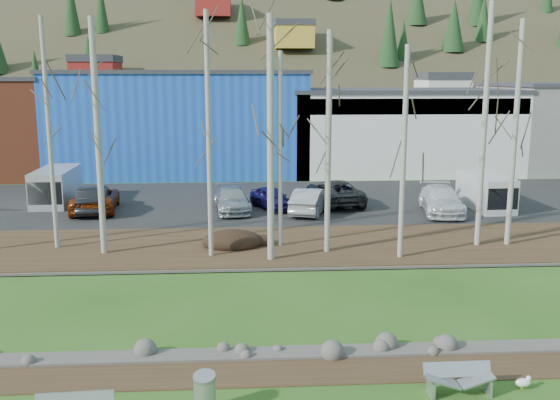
{
  "coord_description": "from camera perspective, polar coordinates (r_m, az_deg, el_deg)",
  "views": [
    {
      "loc": [
        -1.17,
        -13.53,
        7.86
      ],
      "look_at": [
        0.5,
        13.31,
        2.5
      ],
      "focal_mm": 40.0,
      "sensor_mm": 36.0,
      "label": 1
    }
  ],
  "objects": [
    {
      "name": "birch_9",
      "position": [
        30.22,
        20.68,
        5.57
      ],
      "size": [
        0.25,
        0.25,
        10.17
      ],
      "color": "#BDB4AA",
      "rests_on": "far_bank"
    },
    {
      "name": "birch_8",
      "position": [
        29.6,
        18.18,
        6.34
      ],
      "size": [
        0.25,
        0.25,
        10.91
      ],
      "color": "#BDB4AA",
      "rests_on": "far_bank"
    },
    {
      "name": "far_bank_rocks",
      "position": [
        26.07,
        -0.83,
        -6.27
      ],
      "size": [
        80.0,
        0.8,
        0.46
      ],
      "primitive_type": null,
      "color": "#47423D",
      "rests_on": "ground"
    },
    {
      "name": "birch_3",
      "position": [
        26.58,
        -6.54,
        5.76
      ],
      "size": [
        0.21,
        0.21,
        10.38
      ],
      "color": "#BDB4AA",
      "rests_on": "far_bank"
    },
    {
      "name": "car_1",
      "position": [
        37.74,
        -16.53,
        0.13
      ],
      "size": [
        2.97,
        5.5,
        1.46
      ],
      "primitive_type": "imported",
      "rotation": [
        0.0,
        0.0,
        3.25
      ],
      "color": "maroon",
      "rests_on": "parking_lot"
    },
    {
      "name": "bench_damaged",
      "position": [
        16.89,
        16.01,
        -15.45
      ],
      "size": [
        1.74,
        0.59,
        0.77
      ],
      "rotation": [
        0.0,
        0.0,
        0.01
      ],
      "color": "#B7B9BC",
      "rests_on": "ground"
    },
    {
      "name": "van_white",
      "position": [
        38.68,
        18.4,
        0.67
      ],
      "size": [
        2.1,
        4.61,
        1.98
      ],
      "rotation": [
        0.0,
        0.0,
        0.05
      ],
      "color": "white",
      "rests_on": "parking_lot"
    },
    {
      "name": "birch_7",
      "position": [
        27.23,
        4.44,
        5.13
      ],
      "size": [
        0.26,
        0.26,
        9.62
      ],
      "color": "#BDB4AA",
      "rests_on": "far_bank"
    },
    {
      "name": "birch_1",
      "position": [
        29.53,
        -20.34,
        5.57
      ],
      "size": [
        0.2,
        0.2,
        10.26
      ],
      "color": "#BDB4AA",
      "rests_on": "far_bank"
    },
    {
      "name": "birch_5",
      "position": [
        28.16,
        0.03,
        4.53
      ],
      "size": [
        0.2,
        0.2,
        8.81
      ],
      "color": "#BDB4AA",
      "rests_on": "far_bank"
    },
    {
      "name": "hillside",
      "position": [
        98.01,
        -2.99,
        16.9
      ],
      "size": [
        160.0,
        72.0,
        35.0
      ],
      "primitive_type": null,
      "color": "#373520",
      "rests_on": "ground"
    },
    {
      "name": "dirt_strip",
      "position": [
        17.53,
        0.66,
        -15.32
      ],
      "size": [
        80.0,
        1.8,
        0.03
      ],
      "primitive_type": "cube",
      "color": "#382616",
      "rests_on": "ground"
    },
    {
      "name": "birch_4",
      "position": [
        25.89,
        -0.87,
        5.45
      ],
      "size": [
        0.29,
        0.29,
        10.17
      ],
      "color": "#BDB4AA",
      "rests_on": "far_bank"
    },
    {
      "name": "van_grey",
      "position": [
        40.46,
        -19.87,
        1.14
      ],
      "size": [
        2.13,
        4.94,
        2.15
      ],
      "rotation": [
        0.0,
        0.0,
        0.02
      ],
      "color": "#B1B3B6",
      "rests_on": "parking_lot"
    },
    {
      "name": "litter_bin",
      "position": [
        15.55,
        -6.88,
        -17.28
      ],
      "size": [
        0.6,
        0.6,
        0.89
      ],
      "primitive_type": "cylinder",
      "rotation": [
        0.0,
        0.0,
        -0.17
      ],
      "color": "#B7B9BC",
      "rests_on": "ground"
    },
    {
      "name": "car_3",
      "position": [
        36.85,
        -0.75,
        0.19
      ],
      "size": [
        2.85,
        4.04,
        1.28
      ],
      "primitive_type": "imported",
      "rotation": [
        0.0,
        0.0,
        0.4
      ],
      "color": "#191454",
      "rests_on": "parking_lot"
    },
    {
      "name": "parking_lot",
      "position": [
        39.33,
        -1.79,
        -0.16
      ],
      "size": [
        80.0,
        14.0,
        0.14
      ],
      "primitive_type": "cube",
      "color": "black",
      "rests_on": "ground"
    },
    {
      "name": "building_blue",
      "position": [
        52.88,
        -8.87,
        7.12
      ],
      "size": [
        20.4,
        12.24,
        8.3
      ],
      "color": "#1A46B4",
      "rests_on": "ground"
    },
    {
      "name": "car_5",
      "position": [
        38.18,
        5.02,
        0.73
      ],
      "size": [
        3.33,
        5.78,
        1.52
      ],
      "primitive_type": "imported",
      "rotation": [
        0.0,
        0.0,
        3.3
      ],
      "color": "#252427",
      "rests_on": "parking_lot"
    },
    {
      "name": "seagull",
      "position": [
        17.69,
        21.38,
        -15.26
      ],
      "size": [
        0.47,
        0.22,
        0.34
      ],
      "rotation": [
        0.0,
        0.0,
        0.28
      ],
      "color": "gold",
      "rests_on": "ground"
    },
    {
      "name": "near_bank_rocks",
      "position": [
        18.43,
        0.43,
        -13.97
      ],
      "size": [
        80.0,
        0.8,
        0.5
      ],
      "primitive_type": null,
      "color": "#47423D",
      "rests_on": "ground"
    },
    {
      "name": "car_6",
      "position": [
        36.81,
        14.52,
        -0.0
      ],
      "size": [
        2.84,
        5.44,
        1.51
      ],
      "primitive_type": "imported",
      "rotation": [
        0.0,
        0.0,
        -0.14
      ],
      "color": "white",
      "rests_on": "parking_lot"
    },
    {
      "name": "building_white",
      "position": [
        54.32,
        10.54,
        6.39
      ],
      "size": [
        18.36,
        12.24,
        6.8
      ],
      "color": "silver",
      "rests_on": "ground"
    },
    {
      "name": "car_4",
      "position": [
        35.63,
        2.76,
        -0.05
      ],
      "size": [
        2.85,
        4.69,
        1.46
      ],
      "primitive_type": "imported",
      "rotation": [
        0.0,
        0.0,
        2.82
      ],
      "color": "#BCBDBF",
      "rests_on": "parking_lot"
    },
    {
      "name": "far_bank",
      "position": [
        29.11,
        -1.14,
        -4.24
      ],
      "size": [
        80.0,
        7.0,
        0.15
      ],
      "primitive_type": "cube",
      "color": "#382616",
      "rests_on": "ground"
    },
    {
      "name": "river",
      "position": [
        22.2,
        -0.32,
        -9.46
      ],
      "size": [
        80.0,
        8.0,
        0.9
      ],
      "primitive_type": null,
      "color": "#132132",
      "rests_on": "ground"
    },
    {
      "name": "dirt_mound",
      "position": [
        28.89,
        -4.38,
        -3.68
      ],
      "size": [
        2.79,
        1.97,
        0.55
      ],
      "primitive_type": "ellipsoid",
      "color": "black",
      "rests_on": "far_bank"
    },
    {
      "name": "birch_6",
      "position": [
        26.79,
        11.25,
        4.15
      ],
      "size": [
        0.22,
        0.22,
        8.98
      ],
      "color": "#BDB4AA",
      "rests_on": "far_bank"
    },
    {
      "name": "car_2",
      "position": [
        36.25,
        -4.42,
        0.05
      ],
      "size": [
        2.38,
        4.87,
        1.36
      ],
      "primitive_type": "imported",
      "rotation": [
        0.0,
        0.0,
        0.1
      ],
      "color": "#9A9FA1",
      "rests_on": "parking_lot"
    },
    {
      "name": "car_0",
      "position": [
        37.42,
        -16.67,
        0.08
      ],
      "size": [
        2.29,
        4.81,
        1.52
      ],
      "primitive_type": "imported",
      "rotation": [
        0.0,
        0.0,
        3.29
      ],
      "color": "black",
      "rests_on": "parking_lot"
    },
    {
      "name": "birch_2",
      "position": [
        27.95,
        -16.31,
        5.42
      ],
      "size": [
        0.27,
        0.27,
        10.15
      ],
      "color": "#BDB4AA",
      "rests_on": "far_bank"
    }
  ]
}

